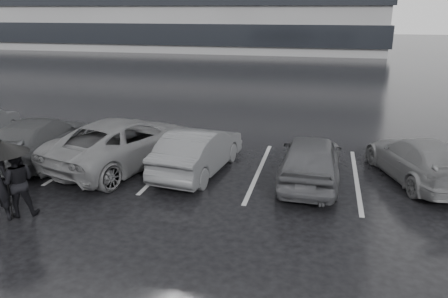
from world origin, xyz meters
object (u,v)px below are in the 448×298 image
car_east (419,160)px  car_west_b (125,142)px  pedestrian_right (17,182)px  car_main (311,159)px  car_west_c (41,139)px  car_west_a (199,150)px

car_east → car_west_b: bearing=-13.7°
car_east → pedestrian_right: size_ratio=2.55×
car_main → car_east: (2.94, 0.84, -0.07)m
car_west_c → car_west_b: bearing=179.6°
car_main → pedestrian_right: 7.43m
car_west_a → car_west_c: size_ratio=0.85×
car_west_b → pedestrian_right: pedestrian_right is taller
car_main → car_west_c: bearing=1.1°
car_west_a → car_west_b: size_ratio=0.77×
car_west_a → car_west_c: (-5.17, -0.07, 0.02)m
car_main → pedestrian_right: bearing=30.2°
car_west_a → car_east: bearing=-166.1°
pedestrian_right → car_west_b: bearing=-133.5°
car_east → car_main: bearing=-2.1°
car_west_b → car_west_c: (-2.79, -0.17, -0.05)m
car_west_a → car_west_b: bearing=4.3°
car_west_b → car_east: bearing=-158.6°
car_west_c → car_east: car_west_c is taller
car_west_a → car_east: size_ratio=0.96×
car_main → car_west_a: (-3.24, 0.07, -0.02)m
car_west_a → pedestrian_right: pedestrian_right is taller
car_main → car_west_b: 5.62m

